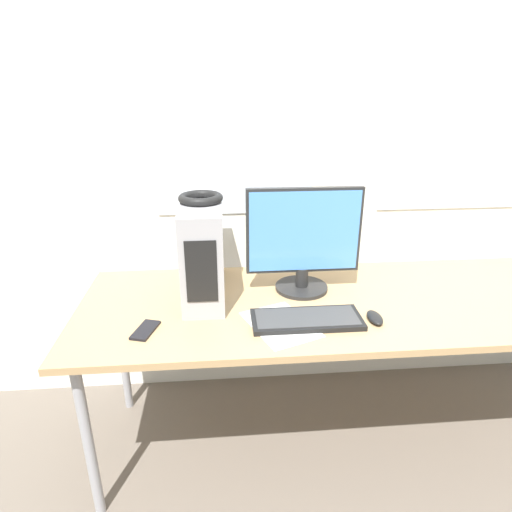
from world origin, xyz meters
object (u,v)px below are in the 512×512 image
object	(u,v)px
headphones	(201,198)
cell_phone	(145,330)
mouse	(375,318)
pc_tower	(203,249)
monitor_main	(303,240)
keyboard	(307,319)

from	to	relation	value
headphones	cell_phone	xyz separation A→B (m)	(-0.21, -0.30, -0.42)
mouse	cell_phone	world-z (taller)	mouse
pc_tower	monitor_main	world-z (taller)	monitor_main
keyboard	monitor_main	bearing A→B (deg)	83.31
keyboard	mouse	size ratio (longest dim) A/B	3.87
keyboard	mouse	world-z (taller)	mouse
monitor_main	mouse	world-z (taller)	monitor_main
pc_tower	monitor_main	size ratio (longest dim) A/B	0.97
cell_phone	headphones	bearing A→B (deg)	71.75
keyboard	cell_phone	world-z (taller)	keyboard
monitor_main	mouse	distance (m)	0.43
pc_tower	headphones	size ratio (longest dim) A/B	2.63
monitor_main	mouse	bearing A→B (deg)	-52.25
headphones	mouse	xyz separation A→B (m)	(0.65, -0.30, -0.41)
monitor_main	cell_phone	world-z (taller)	monitor_main
headphones	pc_tower	bearing A→B (deg)	-90.00
cell_phone	pc_tower	bearing A→B (deg)	71.67
pc_tower	monitor_main	distance (m)	0.43
cell_phone	monitor_main	bearing A→B (deg)	42.26
keyboard	headphones	bearing A→B (deg)	144.24
keyboard	mouse	bearing A→B (deg)	-3.00
pc_tower	monitor_main	xyz separation A→B (m)	(0.43, 0.00, 0.03)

